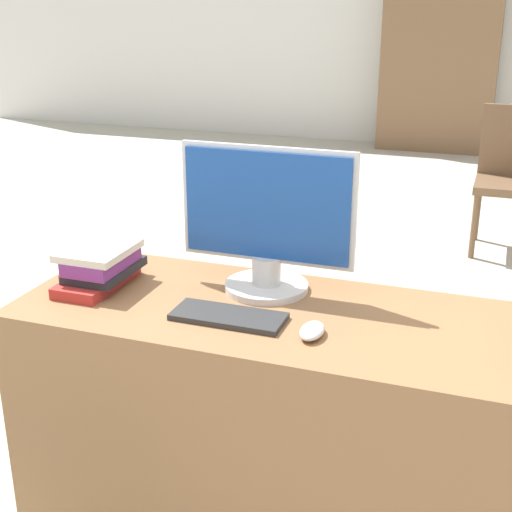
% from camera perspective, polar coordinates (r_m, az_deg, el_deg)
% --- Properties ---
extents(wall_back, '(12.00, 0.06, 2.80)m').
position_cam_1_polar(wall_back, '(8.02, 16.38, 18.24)').
color(wall_back, white).
rests_on(wall_back, ground_plane).
extents(desk, '(1.40, 0.57, 0.75)m').
position_cam_1_polar(desk, '(2.15, 0.92, -13.44)').
color(desk, '#8C603D').
rests_on(desk, ground_plane).
extents(monitor, '(0.51, 0.25, 0.42)m').
position_cam_1_polar(monitor, '(2.03, 0.88, 2.65)').
color(monitor, silver).
rests_on(monitor, desk).
extents(keyboard, '(0.30, 0.12, 0.02)m').
position_cam_1_polar(keyboard, '(1.91, -2.21, -4.86)').
color(keyboard, '#2D2D2D').
rests_on(keyboard, desk).
extents(mouse, '(0.06, 0.11, 0.03)m').
position_cam_1_polar(mouse, '(1.82, 4.51, -5.98)').
color(mouse, silver).
rests_on(mouse, desk).
extents(book_stack, '(0.18, 0.28, 0.12)m').
position_cam_1_polar(book_stack, '(2.15, -12.35, -0.83)').
color(book_stack, '#B72D28').
rests_on(book_stack, desk).
extents(bookshelf_far, '(1.17, 0.32, 1.71)m').
position_cam_1_polar(bookshelf_far, '(7.83, 14.40, 14.37)').
color(bookshelf_far, '#846042').
rests_on(bookshelf_far, ground_plane).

